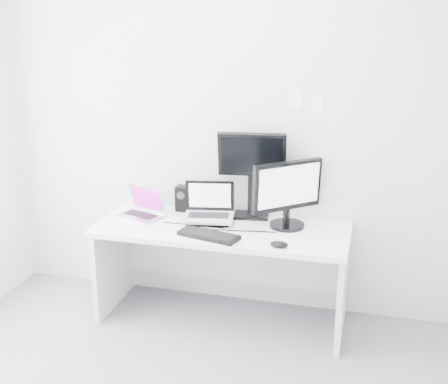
{
  "coord_description": "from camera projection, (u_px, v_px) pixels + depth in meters",
  "views": [
    {
      "loc": [
        1.03,
        -2.59,
        2.24
      ],
      "look_at": [
        0.02,
        1.23,
        1.0
      ],
      "focal_mm": 47.79,
      "sensor_mm": 36.0,
      "label": 1
    }
  ],
  "objects": [
    {
      "name": "back_wall",
      "position": [
        234.0,
        132.0,
        4.39
      ],
      "size": [
        3.6,
        0.0,
        3.6
      ],
      "primitive_type": "plane",
      "rotation": [
        1.57,
        0.0,
        0.0
      ],
      "color": "silver",
      "rests_on": "ground"
    },
    {
      "name": "desk",
      "position": [
        222.0,
        274.0,
        4.36
      ],
      "size": [
        1.8,
        0.7,
        0.73
      ],
      "primitive_type": "cube",
      "color": "white",
      "rests_on": "ground"
    },
    {
      "name": "macbook",
      "position": [
        139.0,
        203.0,
        4.41
      ],
      "size": [
        0.37,
        0.32,
        0.23
      ],
      "primitive_type": "cube",
      "rotation": [
        0.0,
        0.0,
        -0.34
      ],
      "color": "#A9A9AE",
      "rests_on": "desk"
    },
    {
      "name": "speaker",
      "position": [
        183.0,
        198.0,
        4.57
      ],
      "size": [
        0.12,
        0.12,
        0.19
      ],
      "primitive_type": "cube",
      "rotation": [
        0.0,
        0.0,
        -0.26
      ],
      "color": "black",
      "rests_on": "desk"
    },
    {
      "name": "dell_laptop",
      "position": [
        208.0,
        203.0,
        4.29
      ],
      "size": [
        0.4,
        0.34,
        0.3
      ],
      "primitive_type": "cube",
      "rotation": [
        0.0,
        0.0,
        0.18
      ],
      "color": "silver",
      "rests_on": "desk"
    },
    {
      "name": "rear_monitor",
      "position": [
        252.0,
        174.0,
        4.36
      ],
      "size": [
        0.51,
        0.24,
        0.67
      ],
      "primitive_type": "cube",
      "rotation": [
        0.0,
        0.0,
        0.13
      ],
      "color": "black",
      "rests_on": "desk"
    },
    {
      "name": "samsung_monitor",
      "position": [
        288.0,
        194.0,
        4.18
      ],
      "size": [
        0.57,
        0.55,
        0.5
      ],
      "primitive_type": "cube",
      "rotation": [
        0.0,
        0.0,
        0.73
      ],
      "color": "black",
      "rests_on": "desk"
    },
    {
      "name": "keyboard",
      "position": [
        209.0,
        235.0,
        4.06
      ],
      "size": [
        0.45,
        0.25,
        0.03
      ],
      "primitive_type": "cube",
      "rotation": [
        0.0,
        0.0,
        -0.25
      ],
      "color": "black",
      "rests_on": "desk"
    },
    {
      "name": "mouse",
      "position": [
        279.0,
        244.0,
        3.89
      ],
      "size": [
        0.12,
        0.08,
        0.04
      ],
      "primitive_type": "ellipsoid",
      "rotation": [
        0.0,
        0.0,
        -0.0
      ],
      "color": "black",
      "rests_on": "desk"
    },
    {
      "name": "wall_note_0",
      "position": [
        296.0,
        98.0,
        4.19
      ],
      "size": [
        0.1,
        0.0,
        0.14
      ],
      "primitive_type": "cube",
      "color": "white",
      "rests_on": "back_wall"
    },
    {
      "name": "wall_note_1",
      "position": [
        317.0,
        104.0,
        4.17
      ],
      "size": [
        0.09,
        0.0,
        0.13
      ],
      "primitive_type": "cube",
      "color": "white",
      "rests_on": "back_wall"
    }
  ]
}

